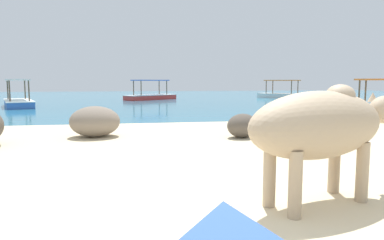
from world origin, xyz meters
TOP-DOWN VIEW (x-y plane):
  - sand_beach at (0.00, 0.00)m, footprint 18.00×14.00m
  - water_surface at (0.00, 22.00)m, footprint 60.00×36.00m
  - cow at (1.07, 0.12)m, footprint 2.04×1.08m
  - deck_chair_far at (2.21, 2.60)m, footprint 0.68×0.86m
  - shore_rock_large at (-1.48, 4.73)m, footprint 1.12×1.01m
  - shore_rock_medium at (1.56, 4.09)m, footprint 0.90×0.84m
  - shore_rock_flat at (2.92, 4.85)m, footprint 0.65×0.62m
  - boat_white at (9.91, 20.93)m, footprint 2.83×3.76m
  - boat_blue at (-5.95, 14.80)m, footprint 2.32×3.85m
  - boat_red at (0.54, 20.33)m, footprint 3.64×3.12m

SIDE VIEW (x-z plane):
  - water_surface at x=0.00m, z-range -0.01..0.01m
  - sand_beach at x=0.00m, z-range 0.00..0.04m
  - shore_rock_flat at x=2.92m, z-range 0.04..0.35m
  - shore_rock_medium at x=1.56m, z-range 0.04..0.54m
  - boat_white at x=9.91m, z-range -0.35..0.94m
  - boat_blue at x=-5.95m, z-range -0.35..0.94m
  - boat_red at x=0.54m, z-range -0.35..0.94m
  - shore_rock_large at x=-1.48m, z-range 0.04..0.69m
  - deck_chair_far at x=2.21m, z-range 0.08..0.77m
  - cow at x=1.07m, z-range 0.22..1.37m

